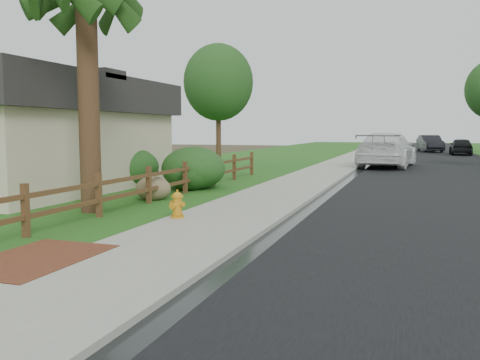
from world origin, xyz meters
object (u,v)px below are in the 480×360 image
(ranch_fence, at_px, (168,180))
(fire_hydrant, at_px, (177,205))
(dark_car_mid, at_px, (461,146))
(white_suv, at_px, (387,150))

(ranch_fence, xyz_separation_m, fire_hydrant, (1.90, -3.31, -0.22))
(ranch_fence, bearing_deg, dark_car_mid, 71.71)
(fire_hydrant, bearing_deg, dark_car_mid, 76.10)
(ranch_fence, relative_size, fire_hydrant, 26.03)
(fire_hydrant, xyz_separation_m, white_suv, (3.70, 19.46, 0.58))
(dark_car_mid, bearing_deg, white_suv, 73.02)
(ranch_fence, height_order, white_suv, white_suv)
(fire_hydrant, xyz_separation_m, dark_car_mid, (8.90, 35.98, 0.33))
(fire_hydrant, height_order, white_suv, white_suv)
(white_suv, bearing_deg, ranch_fence, 76.79)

